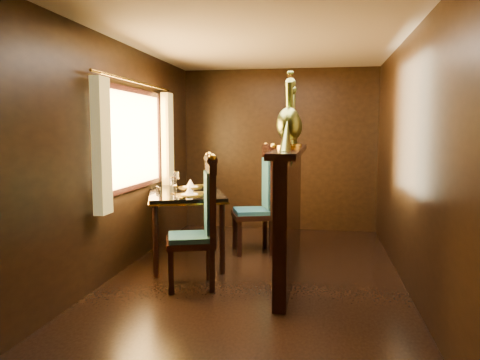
% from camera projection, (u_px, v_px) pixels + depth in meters
% --- Properties ---
extents(ground, '(5.00, 5.00, 0.00)m').
position_uv_depth(ground, '(257.00, 276.00, 4.99)').
color(ground, black).
rests_on(ground, ground).
extents(room_shell, '(3.04, 5.04, 2.52)m').
position_uv_depth(room_shell, '(250.00, 127.00, 4.86)').
color(room_shell, black).
rests_on(room_shell, ground).
extents(partition, '(0.26, 2.70, 1.36)m').
position_uv_depth(partition, '(290.00, 207.00, 5.15)').
color(partition, black).
rests_on(partition, ground).
extents(dining_table, '(1.27, 1.61, 1.03)m').
position_uv_depth(dining_table, '(185.00, 197.00, 5.57)').
color(dining_table, black).
rests_on(dining_table, ground).
extents(chair_left, '(0.61, 0.63, 1.33)m').
position_uv_depth(chair_left, '(203.00, 218.00, 4.61)').
color(chair_left, black).
rests_on(chair_left, ground).
extents(chair_right, '(0.64, 0.66, 1.40)m').
position_uv_depth(chair_right, '(263.00, 195.00, 5.96)').
color(chair_right, black).
rests_on(chair_right, ground).
extents(peacock_left, '(0.25, 0.68, 0.80)m').
position_uv_depth(peacock_left, '(289.00, 109.00, 4.68)').
color(peacock_left, '#1B5332').
rests_on(peacock_left, partition).
extents(peacock_right, '(0.24, 0.63, 0.75)m').
position_uv_depth(peacock_right, '(293.00, 114.00, 5.31)').
color(peacock_right, '#1B5332').
rests_on(peacock_right, partition).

